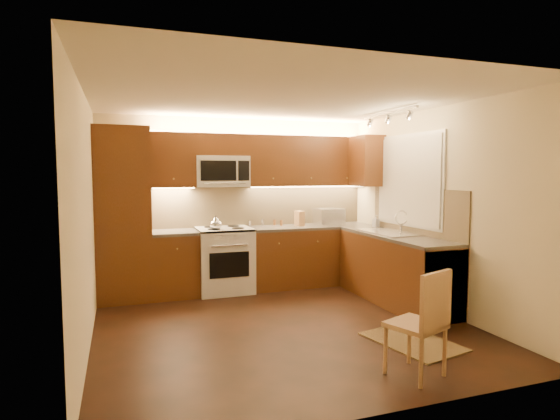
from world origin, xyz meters
name	(u,v)px	position (x,y,z in m)	size (l,w,h in m)	color
floor	(284,326)	(0.00, 0.00, 0.00)	(4.00, 4.00, 0.01)	black
ceiling	(284,98)	(0.00, 0.00, 2.50)	(4.00, 4.00, 0.01)	beige
wall_back	(239,203)	(0.00, 2.00, 1.25)	(4.00, 0.01, 2.50)	beige
wall_front	(383,239)	(0.00, -2.00, 1.25)	(4.00, 0.01, 2.50)	beige
wall_left	(86,221)	(-2.00, 0.00, 1.25)	(0.01, 4.00, 2.50)	beige
wall_right	(436,209)	(2.00, 0.00, 1.25)	(0.01, 4.00, 2.50)	beige
pantry	(123,214)	(-1.65, 1.70, 1.15)	(0.70, 0.60, 2.30)	#4A290F
base_cab_back_left	(175,265)	(-0.99, 1.70, 0.43)	(0.62, 0.60, 0.86)	#4A290F
counter_back_left	(174,233)	(-0.99, 1.70, 0.88)	(0.62, 0.60, 0.04)	#383533
base_cab_back_right	(310,256)	(1.04, 1.70, 0.43)	(1.92, 0.60, 0.86)	#4A290F
counter_back_right	(310,227)	(1.04, 1.70, 0.88)	(1.92, 0.60, 0.04)	#383533
base_cab_right	(395,270)	(1.70, 0.40, 0.43)	(0.60, 2.00, 0.86)	#4A290F
counter_right	(396,236)	(1.70, 0.40, 0.88)	(0.60, 2.00, 0.04)	#383533
dishwasher	(429,282)	(1.70, -0.30, 0.43)	(0.58, 0.60, 0.84)	silver
backsplash_back	(261,206)	(0.35, 1.99, 1.20)	(3.30, 0.02, 0.60)	tan
backsplash_right	(415,211)	(1.99, 0.40, 1.20)	(0.02, 2.00, 0.60)	tan
upper_cab_back_left	(172,160)	(-0.99, 1.82, 1.88)	(0.62, 0.35, 0.75)	#4A290F
upper_cab_back_right	(307,161)	(1.04, 1.82, 1.88)	(1.92, 0.35, 0.75)	#4A290F
upper_cab_bridge	(221,145)	(-0.30, 1.82, 2.09)	(0.76, 0.35, 0.31)	#4A290F
upper_cab_right_corner	(367,161)	(1.82, 1.40, 1.88)	(0.35, 0.50, 0.75)	#4A290F
stove	(224,260)	(-0.30, 1.68, 0.46)	(0.76, 0.65, 0.92)	silver
microwave	(221,171)	(-0.30, 1.81, 1.72)	(0.76, 0.38, 0.44)	silver
window_frame	(409,180)	(1.99, 0.55, 1.60)	(0.03, 1.44, 1.24)	silver
window_blinds	(408,180)	(1.97, 0.55, 1.60)	(0.02, 1.36, 1.16)	silver
sink	(390,227)	(1.70, 0.55, 0.98)	(0.52, 0.86, 0.15)	silver
faucet	(401,221)	(1.88, 0.55, 1.05)	(0.20, 0.04, 0.30)	silver
track_light_bar	(388,113)	(1.55, 0.40, 2.46)	(0.04, 1.20, 0.03)	silver
kettle	(216,223)	(-0.45, 1.51, 1.02)	(0.17, 0.17, 0.19)	silver
toaster_oven	(329,217)	(1.36, 1.72, 1.02)	(0.42, 0.31, 0.25)	silver
knife_block	(300,218)	(0.88, 1.74, 1.01)	(0.10, 0.16, 0.22)	#9D7C47
spice_jar_a	(250,224)	(0.14, 1.89, 0.94)	(0.04, 0.04, 0.09)	silver
spice_jar_b	(275,222)	(0.54, 1.91, 0.94)	(0.04, 0.04, 0.09)	brown
spice_jar_c	(262,223)	(0.33, 1.87, 0.95)	(0.04, 0.04, 0.11)	silver
spice_jar_d	(281,223)	(0.62, 1.82, 0.94)	(0.04, 0.04, 0.08)	brown
soap_bottle	(376,221)	(1.90, 1.23, 0.99)	(0.08, 0.08, 0.17)	#BBBBBF
rug	(412,342)	(1.05, -0.90, 0.01)	(0.62, 0.94, 0.01)	black
dining_chair	(416,322)	(0.62, -1.53, 0.46)	(0.40, 0.40, 0.91)	#9D7C47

